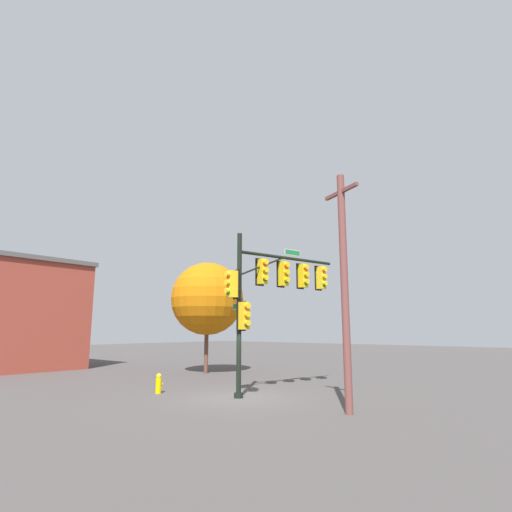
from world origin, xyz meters
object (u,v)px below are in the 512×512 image
(utility_pole, at_px, (344,284))
(brick_building, at_px, (13,314))
(signal_pole_assembly, at_px, (271,287))
(tree_near, at_px, (207,299))
(fire_hydrant, at_px, (159,383))

(utility_pole, relative_size, brick_building, 0.96)
(signal_pole_assembly, height_order, brick_building, brick_building)
(tree_near, height_order, brick_building, brick_building)
(signal_pole_assembly, xyz_separation_m, utility_pole, (-1.67, -4.47, -0.35))
(utility_pole, distance_m, fire_hydrant, 9.21)
(utility_pole, bearing_deg, fire_hydrant, 98.73)
(fire_hydrant, height_order, tree_near, tree_near)
(signal_pole_assembly, bearing_deg, fire_hydrant, 127.60)
(fire_hydrant, relative_size, tree_near, 0.12)
(signal_pole_assembly, height_order, tree_near, tree_near)
(brick_building, bearing_deg, tree_near, -57.38)
(signal_pole_assembly, bearing_deg, brick_building, 99.63)
(utility_pole, distance_m, brick_building, 24.27)
(utility_pole, relative_size, tree_near, 1.16)
(signal_pole_assembly, relative_size, utility_pole, 0.83)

